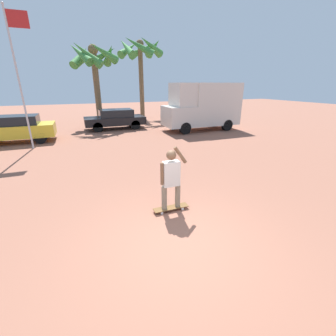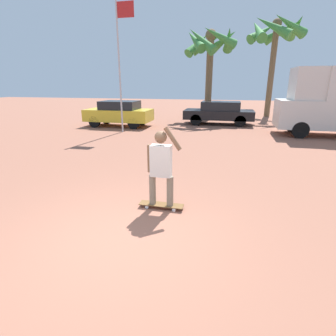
{
  "view_description": "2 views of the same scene",
  "coord_description": "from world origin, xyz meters",
  "px_view_note": "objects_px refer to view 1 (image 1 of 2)",
  "views": [
    {
      "loc": [
        -1.61,
        -3.55,
        3.16
      ],
      "look_at": [
        0.6,
        2.02,
        0.93
      ],
      "focal_mm": 24.0,
      "sensor_mm": 36.0,
      "label": 1
    },
    {
      "loc": [
        1.69,
        -3.62,
        2.56
      ],
      "look_at": [
        0.32,
        2.23,
        0.6
      ],
      "focal_mm": 28.0,
      "sensor_mm": 36.0,
      "label": 2
    }
  ],
  "objects_px": {
    "palm_tree_near_van": "(140,52)",
    "palm_tree_center_background": "(94,59)",
    "skateboard": "(171,208)",
    "camper_van": "(203,105)",
    "parked_car_black": "(115,119)",
    "parked_car_yellow": "(17,128)",
    "flagpole": "(19,71)",
    "person_skateboarder": "(171,176)"
  },
  "relations": [
    {
      "from": "person_skateboarder",
      "to": "parked_car_yellow",
      "type": "xyz_separation_m",
      "value": [
        -5.33,
        10.25,
        -0.19
      ]
    },
    {
      "from": "camper_van",
      "to": "flagpole",
      "type": "height_order",
      "value": "flagpole"
    },
    {
      "from": "skateboard",
      "to": "palm_tree_center_background",
      "type": "relative_size",
      "value": 0.15
    },
    {
      "from": "person_skateboarder",
      "to": "palm_tree_center_background",
      "type": "relative_size",
      "value": 0.27
    },
    {
      "from": "parked_car_black",
      "to": "palm_tree_center_background",
      "type": "relative_size",
      "value": 0.71
    },
    {
      "from": "skateboard",
      "to": "palm_tree_near_van",
      "type": "relative_size",
      "value": 0.13
    },
    {
      "from": "palm_tree_near_van",
      "to": "person_skateboarder",
      "type": "bearing_deg",
      "value": -103.28
    },
    {
      "from": "parked_car_yellow",
      "to": "flagpole",
      "type": "distance_m",
      "value": 3.62
    },
    {
      "from": "palm_tree_center_background",
      "to": "flagpole",
      "type": "bearing_deg",
      "value": -123.55
    },
    {
      "from": "skateboard",
      "to": "flagpole",
      "type": "distance_m",
      "value": 10.18
    },
    {
      "from": "parked_car_yellow",
      "to": "palm_tree_center_background",
      "type": "xyz_separation_m",
      "value": [
        5.01,
        4.2,
        4.12
      ]
    },
    {
      "from": "camper_van",
      "to": "flagpole",
      "type": "bearing_deg",
      "value": -173.27
    },
    {
      "from": "parked_car_yellow",
      "to": "parked_car_black",
      "type": "bearing_deg",
      "value": 20.58
    },
    {
      "from": "person_skateboarder",
      "to": "palm_tree_near_van",
      "type": "relative_size",
      "value": 0.23
    },
    {
      "from": "camper_van",
      "to": "palm_tree_near_van",
      "type": "distance_m",
      "value": 9.26
    },
    {
      "from": "camper_van",
      "to": "parked_car_yellow",
      "type": "height_order",
      "value": "camper_van"
    },
    {
      "from": "parked_car_black",
      "to": "parked_car_yellow",
      "type": "height_order",
      "value": "parked_car_yellow"
    },
    {
      "from": "camper_van",
      "to": "parked_car_yellow",
      "type": "bearing_deg",
      "value": 177.44
    },
    {
      "from": "palm_tree_near_van",
      "to": "palm_tree_center_background",
      "type": "height_order",
      "value": "palm_tree_near_van"
    },
    {
      "from": "palm_tree_near_van",
      "to": "parked_car_black",
      "type": "bearing_deg",
      "value": -124.65
    },
    {
      "from": "parked_car_yellow",
      "to": "palm_tree_center_background",
      "type": "height_order",
      "value": "palm_tree_center_background"
    },
    {
      "from": "skateboard",
      "to": "camper_van",
      "type": "bearing_deg",
      "value": 56.27
    },
    {
      "from": "skateboard",
      "to": "parked_car_black",
      "type": "relative_size",
      "value": 0.22
    },
    {
      "from": "person_skateboarder",
      "to": "parked_car_yellow",
      "type": "height_order",
      "value": "person_skateboarder"
    },
    {
      "from": "palm_tree_center_background",
      "to": "flagpole",
      "type": "relative_size",
      "value": 0.94
    },
    {
      "from": "camper_van",
      "to": "palm_tree_center_background",
      "type": "bearing_deg",
      "value": 145.22
    },
    {
      "from": "person_skateboarder",
      "to": "parked_car_black",
      "type": "relative_size",
      "value": 0.38
    },
    {
      "from": "skateboard",
      "to": "parked_car_black",
      "type": "bearing_deg",
      "value": 87.22
    },
    {
      "from": "parked_car_black",
      "to": "flagpole",
      "type": "xyz_separation_m",
      "value": [
        -4.91,
        -4.03,
        3.0
      ]
    },
    {
      "from": "camper_van",
      "to": "parked_car_yellow",
      "type": "xyz_separation_m",
      "value": [
        -11.82,
        0.53,
        -0.95
      ]
    },
    {
      "from": "parked_car_yellow",
      "to": "palm_tree_near_van",
      "type": "relative_size",
      "value": 0.55
    },
    {
      "from": "skateboard",
      "to": "camper_van",
      "type": "height_order",
      "value": "camper_van"
    },
    {
      "from": "skateboard",
      "to": "palm_tree_center_background",
      "type": "distance_m",
      "value": 15.25
    },
    {
      "from": "parked_car_black",
      "to": "parked_car_yellow",
      "type": "xyz_separation_m",
      "value": [
        -5.94,
        -2.23,
        0.04
      ]
    },
    {
      "from": "parked_car_black",
      "to": "palm_tree_near_van",
      "type": "height_order",
      "value": "palm_tree_near_van"
    },
    {
      "from": "parked_car_black",
      "to": "palm_tree_center_background",
      "type": "bearing_deg",
      "value": 115.16
    },
    {
      "from": "skateboard",
      "to": "palm_tree_center_background",
      "type": "height_order",
      "value": "palm_tree_center_background"
    },
    {
      "from": "parked_car_yellow",
      "to": "flagpole",
      "type": "xyz_separation_m",
      "value": [
        1.03,
        -1.8,
        2.97
      ]
    },
    {
      "from": "skateboard",
      "to": "palm_tree_near_van",
      "type": "height_order",
      "value": "palm_tree_near_van"
    },
    {
      "from": "palm_tree_center_background",
      "to": "camper_van",
      "type": "bearing_deg",
      "value": -34.78
    },
    {
      "from": "person_skateboarder",
      "to": "palm_tree_near_van",
      "type": "bearing_deg",
      "value": 76.72
    },
    {
      "from": "camper_van",
      "to": "parked_car_black",
      "type": "relative_size",
      "value": 1.25
    }
  ]
}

